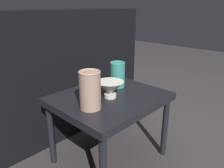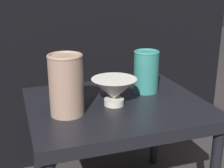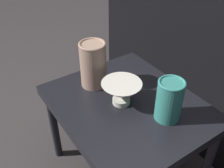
# 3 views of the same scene
# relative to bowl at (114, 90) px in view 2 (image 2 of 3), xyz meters

# --- Properties ---
(table) EXTENTS (0.61, 0.52, 0.43)m
(table) POSITION_rel_bowl_xyz_m (0.02, 0.02, -0.11)
(table) COLOR black
(table) RESTS_ON ground_plane
(couch_backdrop) EXTENTS (1.41, 0.50, 0.90)m
(couch_backdrop) POSITION_rel_bowl_xyz_m (0.02, 0.65, -0.04)
(couch_backdrop) COLOR black
(couch_backdrop) RESTS_ON ground_plane
(bowl) EXTENTS (0.15, 0.15, 0.09)m
(bowl) POSITION_rel_bowl_xyz_m (0.00, 0.00, 0.00)
(bowl) COLOR silver
(bowl) RESTS_ON table
(vase_textured_left) EXTENTS (0.11, 0.11, 0.20)m
(vase_textured_left) POSITION_rel_bowl_xyz_m (-0.17, -0.02, 0.05)
(vase_textured_left) COLOR tan
(vase_textured_left) RESTS_ON table
(vase_colorful_right) EXTENTS (0.10, 0.10, 0.16)m
(vase_colorful_right) POSITION_rel_bowl_xyz_m (0.16, 0.09, 0.03)
(vase_colorful_right) COLOR teal
(vase_colorful_right) RESTS_ON table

